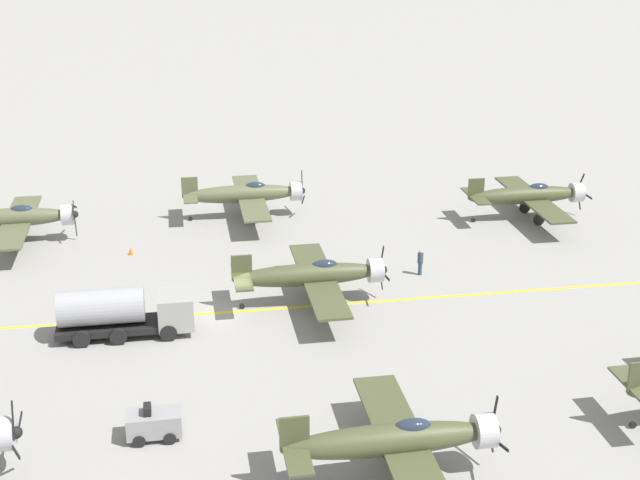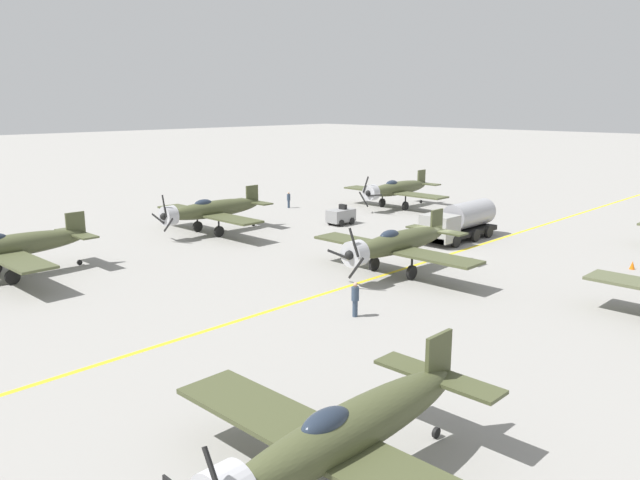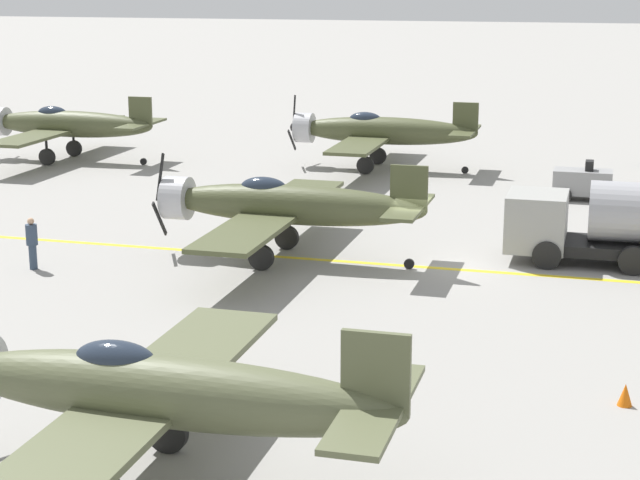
% 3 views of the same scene
% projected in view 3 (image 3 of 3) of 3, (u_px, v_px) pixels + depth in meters
% --- Properties ---
extents(ground_plane, '(400.00, 400.00, 0.00)m').
position_uv_depth(ground_plane, '(432.00, 268.00, 37.29)').
color(ground_plane, gray).
extents(taxiway_stripe, '(0.30, 160.00, 0.01)m').
position_uv_depth(taxiway_stripe, '(432.00, 268.00, 37.29)').
color(taxiway_stripe, yellow).
rests_on(taxiway_stripe, ground).
extents(airplane_mid_left, '(12.00, 9.98, 3.79)m').
position_uv_depth(airplane_mid_left, '(151.00, 391.00, 20.93)').
color(airplane_mid_left, '#585D3E').
rests_on(airplane_mid_left, ground).
extents(airplane_mid_center, '(12.00, 9.98, 3.69)m').
position_uv_depth(airplane_mid_center, '(283.00, 205.00, 37.83)').
color(airplane_mid_center, '#484D2F').
rests_on(airplane_mid_center, ground).
extents(airplane_mid_right, '(12.00, 9.98, 3.77)m').
position_uv_depth(airplane_mid_right, '(379.00, 131.00, 55.61)').
color(airplane_mid_right, '#474C2D').
rests_on(airplane_mid_right, ground).
extents(airplane_far_right, '(12.00, 9.98, 3.65)m').
position_uv_depth(airplane_far_right, '(65.00, 124.00, 58.11)').
color(airplane_far_right, '#4B5031').
rests_on(airplane_far_right, ground).
extents(fuel_tanker, '(2.67, 8.00, 2.98)m').
position_uv_depth(fuel_tanker, '(622.00, 223.00, 37.26)').
color(fuel_tanker, black).
rests_on(fuel_tanker, ground).
extents(tow_tractor, '(1.57, 2.60, 1.79)m').
position_uv_depth(tow_tractor, '(583.00, 182.00, 48.42)').
color(tow_tractor, gray).
rests_on(tow_tractor, ground).
extents(ground_crew_inspecting, '(0.40, 0.40, 1.83)m').
position_uv_depth(ground_crew_inspecting, '(32.00, 241.00, 36.88)').
color(ground_crew_inspecting, '#334256').
rests_on(ground_crew_inspecting, ground).
extents(traffic_cone, '(0.36, 0.36, 0.55)m').
position_uv_depth(traffic_cone, '(625.00, 395.00, 25.31)').
color(traffic_cone, orange).
rests_on(traffic_cone, ground).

